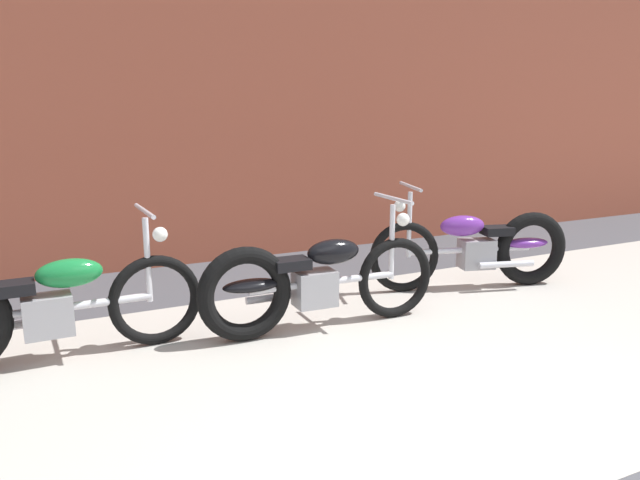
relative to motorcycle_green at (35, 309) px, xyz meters
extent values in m
cube|color=#B2ADA3|center=(1.89, -0.94, -0.40)|extent=(36.00, 3.50, 0.01)
cube|color=brown|center=(1.89, 2.51, 1.90)|extent=(36.00, 0.50, 4.60)
torus|color=black|center=(0.81, 0.01, -0.06)|extent=(0.68, 0.09, 0.68)
cylinder|color=silver|center=(0.16, 0.00, -0.02)|extent=(1.24, 0.08, 0.06)
cube|color=#99999E|center=(0.08, 0.00, -0.06)|extent=(0.32, 0.23, 0.28)
ellipsoid|color=#197A38|center=(0.24, 0.00, 0.22)|extent=(0.44, 0.20, 0.20)
cube|color=black|center=(-0.12, 0.00, 0.16)|extent=(0.28, 0.20, 0.08)
cylinder|color=silver|center=(0.77, 0.01, 0.25)|extent=(0.04, 0.04, 0.62)
cylinder|color=silver|center=(0.77, 0.01, 0.61)|extent=(0.04, 0.58, 0.03)
sphere|color=white|center=(0.87, 0.01, 0.43)|extent=(0.11, 0.11, 0.11)
cylinder|color=silver|center=(-0.17, 0.15, -0.14)|extent=(0.55, 0.07, 0.06)
torus|color=black|center=(2.72, -0.27, -0.06)|extent=(0.68, 0.11, 0.68)
torus|color=black|center=(1.42, -0.21, -0.03)|extent=(0.73, 0.16, 0.73)
cylinder|color=silver|center=(2.07, -0.24, -0.02)|extent=(1.24, 0.11, 0.06)
cube|color=#99999E|center=(1.99, -0.24, -0.06)|extent=(0.33, 0.23, 0.28)
ellipsoid|color=black|center=(2.15, -0.24, 0.22)|extent=(0.45, 0.21, 0.20)
ellipsoid|color=black|center=(1.47, -0.22, 0.03)|extent=(0.45, 0.20, 0.10)
cube|color=black|center=(1.79, -0.23, 0.16)|extent=(0.29, 0.21, 0.08)
cylinder|color=silver|center=(2.68, -0.27, 0.25)|extent=(0.05, 0.05, 0.62)
cylinder|color=silver|center=(2.68, -0.27, 0.61)|extent=(0.06, 0.58, 0.03)
sphere|color=white|center=(2.78, -0.27, 0.43)|extent=(0.11, 0.11, 0.11)
cylinder|color=silver|center=(1.76, -0.08, -0.14)|extent=(0.55, 0.08, 0.06)
torus|color=black|center=(3.20, 0.31, -0.06)|extent=(0.68, 0.26, 0.68)
torus|color=black|center=(4.45, -0.05, -0.03)|extent=(0.74, 0.32, 0.73)
cylinder|color=silver|center=(3.83, 0.13, -0.02)|extent=(1.20, 0.39, 0.06)
cube|color=#99999E|center=(3.90, 0.11, -0.06)|extent=(0.37, 0.30, 0.28)
ellipsoid|color=#6B2D93|center=(3.75, 0.15, 0.22)|extent=(0.48, 0.30, 0.20)
ellipsoid|color=#6B2D93|center=(4.40, -0.03, 0.03)|extent=(0.47, 0.29, 0.10)
cube|color=black|center=(4.09, 0.06, 0.16)|extent=(0.32, 0.27, 0.08)
cylinder|color=silver|center=(3.24, 0.30, 0.25)|extent=(0.05, 0.05, 0.62)
cylinder|color=silver|center=(3.24, 0.30, 0.61)|extent=(0.19, 0.57, 0.03)
sphere|color=white|center=(3.14, 0.33, 0.43)|extent=(0.11, 0.11, 0.11)
cylinder|color=silver|center=(4.09, -0.10, -0.14)|extent=(0.55, 0.21, 0.06)
camera|label=1|loc=(-0.03, -4.40, 1.34)|focal=34.55mm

